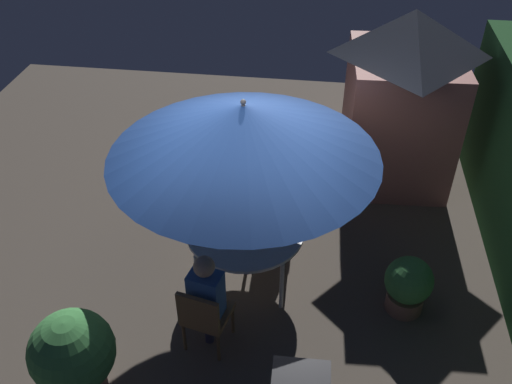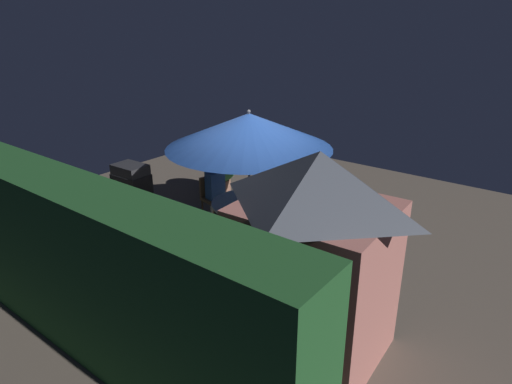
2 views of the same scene
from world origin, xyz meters
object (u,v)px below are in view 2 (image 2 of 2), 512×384
Objects in this scene: bbq_grill at (131,181)px; chair_near_shed at (300,237)px; person_in_red at (297,221)px; patio_table at (249,205)px; garden_shed at (315,256)px; chair_far_side at (213,195)px; potted_plant_by_shed at (220,168)px; patio_umbrella at (249,131)px; person_in_blue at (215,184)px; potted_plant_by_grill at (160,255)px.

bbq_grill is 1.33× the size of chair_near_shed.
person_in_red is at bearing -11.57° from chair_near_shed.
person_in_red reaches higher than patio_table.
chair_far_side is at bearing -30.77° from garden_shed.
person_in_red is at bearing 153.05° from potted_plant_by_shed.
chair_far_side is at bearing -12.18° from person_in_red.
chair_far_side is (3.64, -2.17, -0.80)m from garden_shed.
patio_table is 1.12× the size of person_in_red.
patio_umbrella reaches higher than chair_far_side.
garden_shed is 1.84× the size of patio_table.
garden_shed is at bearing 148.87° from person_in_blue.
patio_table is 2.52m from bbq_grill.
garden_shed is at bearing -179.67° from potted_plant_by_grill.
person_in_red is (1.29, -1.66, -0.54)m from garden_shed.
potted_plant_by_grill is (0.31, 1.92, -0.30)m from patio_table.
person_in_blue is (2.27, -0.49, 0.00)m from person_in_red.
chair_far_side is 1.22× the size of potted_plant_by_grill.
potted_plant_by_grill is at bearing 116.45° from potted_plant_by_shed.
garden_shed is 2.16× the size of bbq_grill.
chair_near_shed is 2.49m from chair_far_side.
garden_shed is 2.27× the size of potted_plant_by_shed.
chair_far_side is (1.16, -0.26, -1.56)m from patio_umbrella.
chair_near_shed is (-1.28, 0.26, -0.17)m from patio_table.
bbq_grill is at bearing 18.53° from patio_umbrella.
bbq_grill is 2.20m from potted_plant_by_shed.
patio_umbrella reaches higher than chair_near_shed.
person_in_blue is at bearing 127.88° from potted_plant_by_shed.
chair_far_side is at bearing -139.05° from bbq_grill.
chair_near_shed is 2.42m from person_in_blue.
garden_shed is 2.19m from chair_near_shed.
chair_far_side is (1.16, -0.26, -0.17)m from patio_table.
patio_umbrella reaches higher than person_in_red.
person_in_blue is (1.08, -0.24, -1.30)m from patio_umbrella.
potted_plant_by_grill is 2.33m from person_in_blue.
chair_near_shed reaches higher than patio_table.
garden_shed is 2.06× the size of person_in_red.
patio_table is 1.56× the size of chair_near_shed.
patio_table is (2.48, -1.91, -0.63)m from garden_shed.
potted_plant_by_shed is 0.91× the size of person_in_blue.
chair_near_shed is (-3.66, -0.54, -0.33)m from bbq_grill.
garden_shed is at bearing 149.23° from chair_far_side.
chair_far_side is (-1.23, -1.06, -0.33)m from bbq_grill.
potted_plant_by_shed is 3.66m from potted_plant_by_grill.
patio_table is at bearing 167.20° from person_in_blue.
potted_plant_by_grill is (1.58, 1.66, -0.13)m from chair_near_shed.
garden_shed is 0.88× the size of patio_umbrella.
chair_far_side is at bearing -12.80° from patio_umbrella.
bbq_grill is (2.39, 0.80, 0.16)m from patio_table.
patio_umbrella is 3.26× the size of chair_near_shed.
patio_table is at bearing -99.13° from potted_plant_by_grill.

